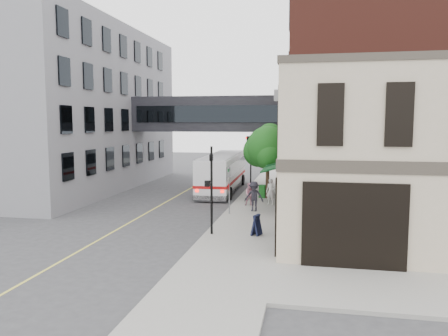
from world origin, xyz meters
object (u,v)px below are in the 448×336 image
at_px(bus, 223,171).
at_px(sandwich_board, 257,225).
at_px(pedestrian_a, 271,192).
at_px(pedestrian_b, 250,194).
at_px(newspaper_box, 263,191).
at_px(pedestrian_c, 254,196).

bearing_deg(bus, sandwich_board, -72.15).
distance_m(pedestrian_a, pedestrian_b, 1.49).
distance_m(pedestrian_b, sandwich_board, 7.80).
height_order(pedestrian_a, newspaper_box, pedestrian_a).
relative_size(pedestrian_b, pedestrian_c, 0.81).
distance_m(pedestrian_c, sandwich_board, 5.95).
height_order(pedestrian_b, newspaper_box, pedestrian_b).
bearing_deg(pedestrian_c, bus, 119.59).
relative_size(pedestrian_c, newspaper_box, 1.94).
xyz_separation_m(bus, sandwich_board, (4.62, -14.35, -1.03)).
relative_size(bus, pedestrian_c, 5.92).
height_order(bus, pedestrian_c, bus).
xyz_separation_m(pedestrian_b, newspaper_box, (0.54, 3.18, -0.28)).
height_order(bus, pedestrian_b, bus).
bearing_deg(newspaper_box, pedestrian_a, -52.60).
xyz_separation_m(pedestrian_a, sandwich_board, (0.02, -8.29, -0.38)).
relative_size(bus, newspaper_box, 11.49).
relative_size(newspaper_box, sandwich_board, 0.94).
height_order(pedestrian_b, pedestrian_c, pedestrian_c).
bearing_deg(newspaper_box, sandwich_board, -65.68).
xyz_separation_m(bus, pedestrian_c, (3.75, -8.49, -0.59)).
relative_size(bus, pedestrian_a, 6.26).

